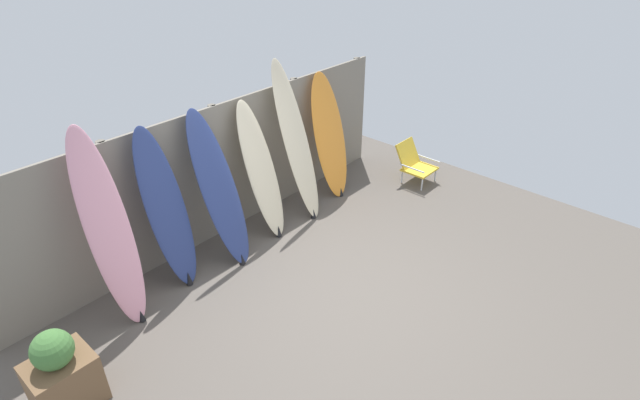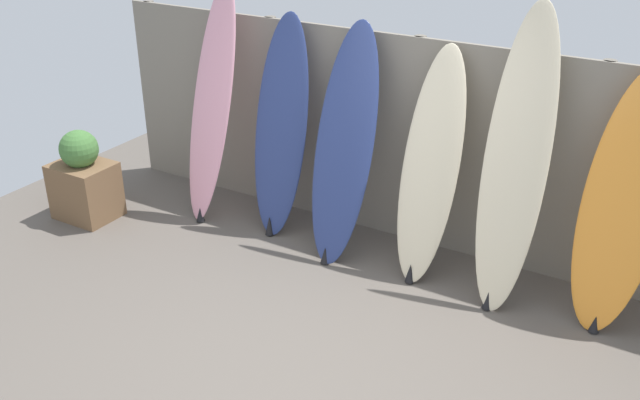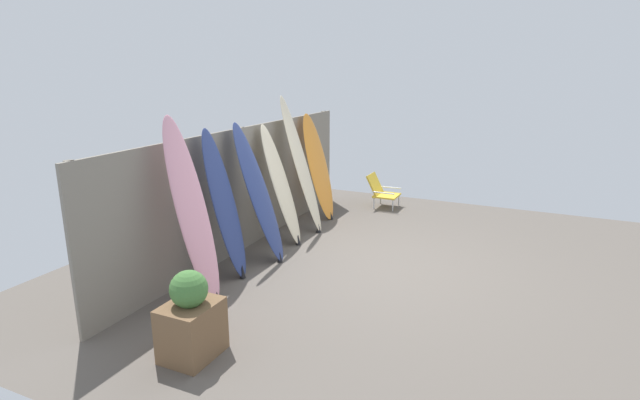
{
  "view_description": "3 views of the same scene",
  "coord_description": "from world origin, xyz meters",
  "px_view_note": "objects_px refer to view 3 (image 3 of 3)",
  "views": [
    {
      "loc": [
        -3.47,
        -2.82,
        3.93
      ],
      "look_at": [
        0.42,
        0.64,
        0.81
      ],
      "focal_mm": 28.0,
      "sensor_mm": 36.0,
      "label": 1
    },
    {
      "loc": [
        2.19,
        -3.22,
        3.11
      ],
      "look_at": [
        -0.17,
        0.77,
        0.84
      ],
      "focal_mm": 40.0,
      "sensor_mm": 36.0,
      "label": 2
    },
    {
      "loc": [
        -6.05,
        -2.0,
        2.65
      ],
      "look_at": [
        -0.46,
        0.58,
        0.99
      ],
      "focal_mm": 28.0,
      "sensor_mm": 36.0,
      "label": 3
    }
  ],
  "objects_px": {
    "surfboard_navy_1": "(225,206)",
    "surfboard_cream_3": "(281,186)",
    "beach_chair": "(381,190)",
    "surfboard_navy_2": "(259,194)",
    "surfboard_pink_0": "(192,212)",
    "surfboard_orange_5": "(319,168)",
    "planter_box": "(191,320)",
    "surfboard_cream_4": "(301,166)"
  },
  "relations": [
    {
      "from": "surfboard_navy_2",
      "to": "planter_box",
      "type": "xyz_separation_m",
      "value": [
        -2.37,
        -0.7,
        -0.58
      ]
    },
    {
      "from": "surfboard_navy_1",
      "to": "beach_chair",
      "type": "xyz_separation_m",
      "value": [
        4.01,
        -0.78,
        -0.63
      ]
    },
    {
      "from": "surfboard_pink_0",
      "to": "surfboard_navy_2",
      "type": "height_order",
      "value": "surfboard_pink_0"
    },
    {
      "from": "surfboard_pink_0",
      "to": "surfboard_navy_1",
      "type": "height_order",
      "value": "surfboard_pink_0"
    },
    {
      "from": "surfboard_cream_3",
      "to": "surfboard_cream_4",
      "type": "relative_size",
      "value": 0.83
    },
    {
      "from": "surfboard_navy_2",
      "to": "surfboard_cream_4",
      "type": "bearing_deg",
      "value": 1.99
    },
    {
      "from": "surfboard_navy_2",
      "to": "surfboard_cream_4",
      "type": "xyz_separation_m",
      "value": [
        1.39,
        0.05,
        0.14
      ]
    },
    {
      "from": "surfboard_cream_3",
      "to": "surfboard_cream_4",
      "type": "bearing_deg",
      "value": -1.08
    },
    {
      "from": "surfboard_pink_0",
      "to": "surfboard_cream_3",
      "type": "bearing_deg",
      "value": 0.96
    },
    {
      "from": "surfboard_cream_3",
      "to": "surfboard_pink_0",
      "type": "bearing_deg",
      "value": -179.04
    },
    {
      "from": "surfboard_navy_1",
      "to": "planter_box",
      "type": "relative_size",
      "value": 2.24
    },
    {
      "from": "surfboard_navy_1",
      "to": "surfboard_navy_2",
      "type": "relative_size",
      "value": 1.0
    },
    {
      "from": "planter_box",
      "to": "surfboard_navy_2",
      "type": "bearing_deg",
      "value": 16.37
    },
    {
      "from": "surfboard_pink_0",
      "to": "surfboard_cream_3",
      "type": "distance_m",
      "value": 2.12
    },
    {
      "from": "surfboard_pink_0",
      "to": "surfboard_cream_4",
      "type": "xyz_separation_m",
      "value": [
        2.77,
        0.02,
        0.03
      ]
    },
    {
      "from": "surfboard_navy_2",
      "to": "surfboard_cream_4",
      "type": "relative_size",
      "value": 0.87
    },
    {
      "from": "surfboard_cream_3",
      "to": "surfboard_orange_5",
      "type": "xyz_separation_m",
      "value": [
        1.41,
        0.03,
        0.02
      ]
    },
    {
      "from": "surfboard_orange_5",
      "to": "surfboard_cream_3",
      "type": "bearing_deg",
      "value": -178.61
    },
    {
      "from": "surfboard_navy_1",
      "to": "surfboard_cream_3",
      "type": "relative_size",
      "value": 1.05
    },
    {
      "from": "surfboard_pink_0",
      "to": "planter_box",
      "type": "distance_m",
      "value": 1.4
    },
    {
      "from": "surfboard_cream_4",
      "to": "beach_chair",
      "type": "xyz_separation_m",
      "value": [
        1.94,
        -0.74,
        -0.77
      ]
    },
    {
      "from": "surfboard_cream_3",
      "to": "planter_box",
      "type": "relative_size",
      "value": 2.13
    },
    {
      "from": "surfboard_pink_0",
      "to": "surfboard_navy_1",
      "type": "bearing_deg",
      "value": 4.92
    },
    {
      "from": "surfboard_orange_5",
      "to": "beach_chair",
      "type": "xyz_separation_m",
      "value": [
        1.18,
        -0.79,
        -0.6
      ]
    },
    {
      "from": "surfboard_cream_4",
      "to": "planter_box",
      "type": "relative_size",
      "value": 2.57
    },
    {
      "from": "surfboard_cream_4",
      "to": "planter_box",
      "type": "bearing_deg",
      "value": -168.8
    },
    {
      "from": "surfboard_navy_1",
      "to": "surfboard_pink_0",
      "type": "bearing_deg",
      "value": -175.08
    },
    {
      "from": "surfboard_navy_1",
      "to": "planter_box",
      "type": "distance_m",
      "value": 1.95
    },
    {
      "from": "surfboard_cream_3",
      "to": "surfboard_orange_5",
      "type": "distance_m",
      "value": 1.41
    },
    {
      "from": "surfboard_navy_1",
      "to": "beach_chair",
      "type": "height_order",
      "value": "surfboard_navy_1"
    },
    {
      "from": "surfboard_cream_4",
      "to": "planter_box",
      "type": "xyz_separation_m",
      "value": [
        -3.76,
        -0.74,
        -0.72
      ]
    },
    {
      "from": "surfboard_cream_3",
      "to": "planter_box",
      "type": "bearing_deg",
      "value": -166.29
    },
    {
      "from": "surfboard_orange_5",
      "to": "planter_box",
      "type": "distance_m",
      "value": 4.61
    },
    {
      "from": "surfboard_pink_0",
      "to": "surfboard_cream_3",
      "type": "relative_size",
      "value": 1.17
    },
    {
      "from": "beach_chair",
      "to": "planter_box",
      "type": "distance_m",
      "value": 5.7
    },
    {
      "from": "surfboard_cream_3",
      "to": "surfboard_orange_5",
      "type": "height_order",
      "value": "surfboard_orange_5"
    },
    {
      "from": "surfboard_cream_4",
      "to": "surfboard_cream_3",
      "type": "bearing_deg",
      "value": 178.92
    },
    {
      "from": "surfboard_navy_1",
      "to": "surfboard_cream_4",
      "type": "relative_size",
      "value": 0.87
    },
    {
      "from": "surfboard_cream_3",
      "to": "beach_chair",
      "type": "xyz_separation_m",
      "value": [
        2.6,
        -0.76,
        -0.58
      ]
    },
    {
      "from": "surfboard_cream_4",
      "to": "surfboard_orange_5",
      "type": "xyz_separation_m",
      "value": [
        0.76,
        0.05,
        -0.17
      ]
    },
    {
      "from": "surfboard_orange_5",
      "to": "surfboard_navy_2",
      "type": "bearing_deg",
      "value": -177.47
    },
    {
      "from": "surfboard_cream_4",
      "to": "surfboard_navy_1",
      "type": "bearing_deg",
      "value": 178.96
    }
  ]
}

